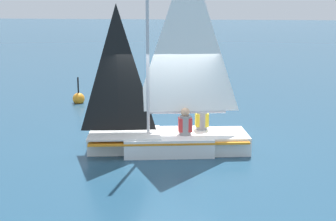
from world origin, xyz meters
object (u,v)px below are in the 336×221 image
sailor_crew (202,123)px  buoy_marker (79,98)px  sailboat_main (169,125)px  sailor_helm (185,129)px

sailor_crew → buoy_marker: sailor_crew is taller
sailboat_main → sailor_crew: size_ratio=4.39×
sailboat_main → sailor_crew: sailboat_main is taller
sailboat_main → sailor_helm: sailboat_main is taller
sailor_crew → buoy_marker: size_ratio=1.08×
sailor_crew → sailor_helm: bearing=45.7°
sailor_crew → sailboat_main: bearing=20.9°
buoy_marker → sailor_helm: bearing=-46.7°
sailor_helm → buoy_marker: (-5.10, 5.41, -0.45)m
sailor_crew → buoy_marker: bearing=-56.1°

